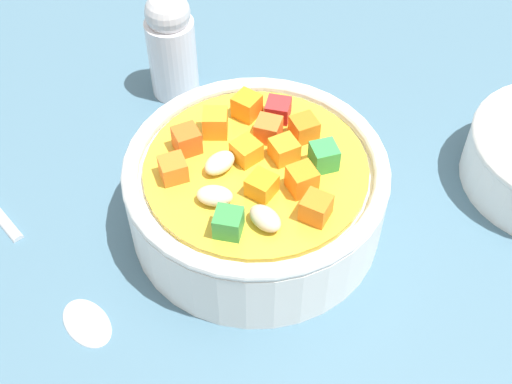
# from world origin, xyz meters

# --- Properties ---
(ground_plane) EXTENTS (1.40, 1.40, 0.02)m
(ground_plane) POSITION_xyz_m (0.00, 0.00, -0.01)
(ground_plane) COLOR #42667A
(soup_bowl_main) EXTENTS (0.15, 0.15, 0.06)m
(soup_bowl_main) POSITION_xyz_m (-0.00, 0.00, 0.03)
(soup_bowl_main) COLOR white
(soup_bowl_main) RESTS_ON ground_plane
(spoon) EXTENTS (0.24, 0.02, 0.01)m
(spoon) POSITION_xyz_m (0.08, 0.12, 0.00)
(spoon) COLOR silver
(spoon) RESTS_ON ground_plane
(pepper_shaker) EXTENTS (0.03, 0.03, 0.08)m
(pepper_shaker) POSITION_xyz_m (0.13, -0.04, 0.04)
(pepper_shaker) COLOR silver
(pepper_shaker) RESTS_ON ground_plane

